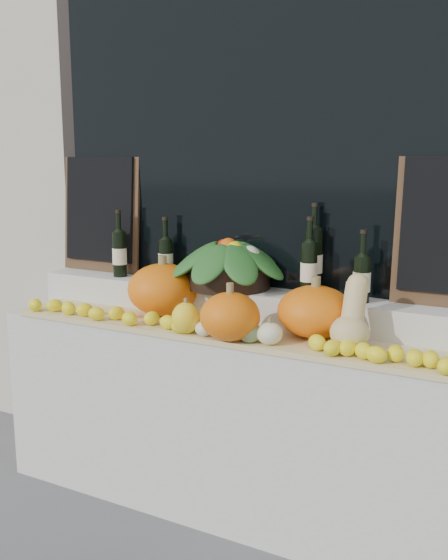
# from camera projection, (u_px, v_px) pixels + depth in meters

# --- Properties ---
(storefront_facade) EXTENTS (7.00, 0.94, 4.50)m
(storefront_facade) POSITION_uv_depth(u_px,v_px,m) (296.00, 42.00, 3.24)
(storefront_facade) COLOR beige
(storefront_facade) RESTS_ON ground
(display_sill) EXTENTS (2.30, 0.55, 0.88)m
(display_sill) POSITION_uv_depth(u_px,v_px,m) (231.00, 418.00, 2.96)
(display_sill) COLOR silver
(display_sill) RESTS_ON ground
(rear_tier) EXTENTS (2.30, 0.25, 0.16)m
(rear_tier) POSITION_uv_depth(u_px,v_px,m) (246.00, 305.00, 2.99)
(rear_tier) COLOR silver
(rear_tier) RESTS_ON display_sill
(straw_bedding) EXTENTS (2.10, 0.32, 0.02)m
(straw_bedding) POSITION_uv_depth(u_px,v_px,m) (219.00, 332.00, 2.76)
(straw_bedding) COLOR tan
(straw_bedding) RESTS_ON display_sill
(pumpkin_left) EXTENTS (0.36, 0.36, 0.25)m
(pumpkin_left) POSITION_uv_depth(u_px,v_px,m) (163.00, 289.00, 3.01)
(pumpkin_left) COLOR orange
(pumpkin_left) RESTS_ON straw_bedding
(pumpkin_right) EXTENTS (0.35, 0.35, 0.22)m
(pumpkin_right) POSITION_uv_depth(u_px,v_px,m) (315.00, 312.00, 2.63)
(pumpkin_right) COLOR orange
(pumpkin_right) RESTS_ON straw_bedding
(pumpkin_center) EXTENTS (0.29, 0.29, 0.20)m
(pumpkin_center) POSITION_uv_depth(u_px,v_px,m) (230.00, 316.00, 2.58)
(pumpkin_center) COLOR orange
(pumpkin_center) RESTS_ON straw_bedding
(butternut_squash) EXTENTS (0.16, 0.21, 0.30)m
(butternut_squash) POSITION_uv_depth(u_px,v_px,m) (352.00, 319.00, 2.46)
(butternut_squash) COLOR #DBC180
(butternut_squash) RESTS_ON straw_bedding
(decorative_gourds) EXTENTS (0.51, 0.14, 0.16)m
(decorative_gourds) POSITION_uv_depth(u_px,v_px,m) (214.00, 325.00, 2.64)
(decorative_gourds) COLOR #2A5A1B
(decorative_gourds) RESTS_ON straw_bedding
(lemon_heap) EXTENTS (2.20, 0.16, 0.06)m
(lemon_heap) POSITION_uv_depth(u_px,v_px,m) (206.00, 328.00, 2.66)
(lemon_heap) COLOR yellow
(lemon_heap) RESTS_ON straw_bedding
(produce_bowl) EXTENTS (0.61, 0.61, 0.25)m
(produce_bowl) POSITION_uv_depth(u_px,v_px,m) (228.00, 263.00, 2.98)
(produce_bowl) COLOR black
(produce_bowl) RESTS_ON rear_tier
(wine_bottle_far_left) EXTENTS (0.08, 0.08, 0.35)m
(wine_bottle_far_left) POSITION_uv_depth(u_px,v_px,m) (120.00, 253.00, 3.26)
(wine_bottle_far_left) COLOR black
(wine_bottle_far_left) RESTS_ON rear_tier
(wine_bottle_near_left) EXTENTS (0.08, 0.08, 0.32)m
(wine_bottle_near_left) POSITION_uv_depth(u_px,v_px,m) (166.00, 258.00, 3.18)
(wine_bottle_near_left) COLOR black
(wine_bottle_near_left) RESTS_ON rear_tier
(wine_bottle_tall) EXTENTS (0.08, 0.08, 0.41)m
(wine_bottle_tall) POSITION_uv_depth(u_px,v_px,m) (313.00, 260.00, 2.83)
(wine_bottle_tall) COLOR black
(wine_bottle_tall) RESTS_ON rear_tier
(wine_bottle_near_right) EXTENTS (0.08, 0.08, 0.36)m
(wine_bottle_near_right) POSITION_uv_depth(u_px,v_px,m) (309.00, 268.00, 2.78)
(wine_bottle_near_right) COLOR black
(wine_bottle_near_right) RESTS_ON rear_tier
(wine_bottle_far_right) EXTENTS (0.08, 0.08, 0.31)m
(wine_bottle_far_right) POSITION_uv_depth(u_px,v_px,m) (362.00, 278.00, 2.67)
(wine_bottle_far_right) COLOR black
(wine_bottle_far_right) RESTS_ON rear_tier
(chalkboard_left) EXTENTS (0.50, 0.08, 0.62)m
(chalkboard_left) POSITION_uv_depth(u_px,v_px,m) (100.00, 212.00, 3.39)
(chalkboard_left) COLOR #4C331E
(chalkboard_left) RESTS_ON rear_tier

